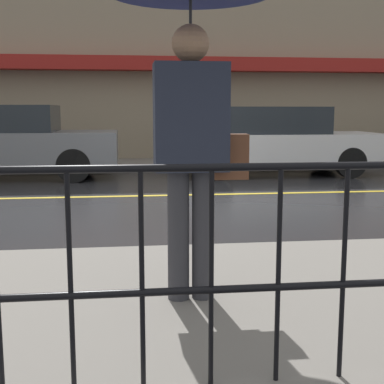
% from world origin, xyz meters
% --- Properties ---
extents(ground_plane, '(80.00, 80.00, 0.00)m').
position_xyz_m(ground_plane, '(0.00, 0.00, 0.00)').
color(ground_plane, '#262628').
extents(sidewalk_near, '(28.00, 2.89, 0.13)m').
position_xyz_m(sidewalk_near, '(0.00, -5.28, 0.07)').
color(sidewalk_near, slate).
rests_on(sidewalk_near, ground_plane).
extents(sidewalk_far, '(28.00, 1.75, 0.13)m').
position_xyz_m(sidewalk_far, '(0.00, 4.72, 0.07)').
color(sidewalk_far, slate).
rests_on(sidewalk_far, ground_plane).
extents(lane_marking, '(25.20, 0.12, 0.01)m').
position_xyz_m(lane_marking, '(0.00, 0.00, 0.00)').
color(lane_marking, gold).
rests_on(lane_marking, ground_plane).
extents(building_storefront, '(28.00, 0.85, 6.45)m').
position_xyz_m(building_storefront, '(0.00, 5.72, 3.19)').
color(building_storefront, gray).
rests_on(building_storefront, ground_plane).
extents(railing_foreground, '(12.00, 0.04, 1.04)m').
position_xyz_m(railing_foreground, '(-0.00, -6.48, 0.78)').
color(railing_foreground, black).
rests_on(railing_foreground, sidewalk_near).
extents(pedestrian, '(1.06, 1.06, 2.24)m').
position_xyz_m(pedestrian, '(-0.42, -5.30, 1.87)').
color(pedestrian, '#333338').
rests_on(pedestrian, sidewalk_near).
extents(car_grey, '(4.48, 1.80, 1.51)m').
position_xyz_m(car_grey, '(-3.32, 2.64, 0.77)').
color(car_grey, slate).
rests_on(car_grey, ground_plane).
extents(car_white, '(4.57, 1.77, 1.48)m').
position_xyz_m(car_white, '(2.35, 2.64, 0.75)').
color(car_white, silver).
rests_on(car_white, ground_plane).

